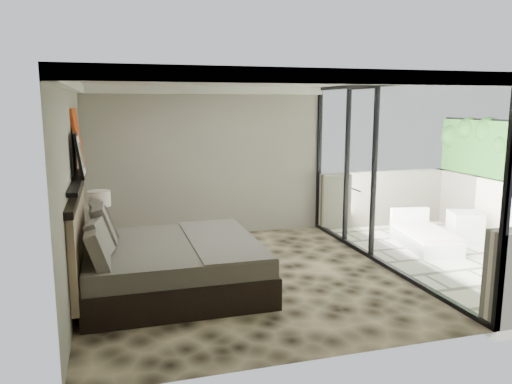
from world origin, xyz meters
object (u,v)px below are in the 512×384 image
object	(u,v)px
lounger	(424,237)
nightstand	(100,248)
bed	(165,262)
table_lamp	(100,206)
ottoman	(465,226)

from	to	relation	value
lounger	nightstand	bearing A→B (deg)	-176.59
bed	lounger	size ratio (longest dim) A/B	1.55
nightstand	lounger	size ratio (longest dim) A/B	0.33
table_lamp	lounger	distance (m)	5.52
nightstand	table_lamp	distance (m)	0.67
ottoman	table_lamp	bearing A→B (deg)	175.59
ottoman	lounger	world-z (taller)	lounger
ottoman	lounger	bearing A→B (deg)	-170.68
bed	nightstand	distance (m)	1.66
nightstand	ottoman	size ratio (longest dim) A/B	0.96
bed	lounger	bearing A→B (deg)	9.96
bed	table_lamp	bearing A→B (deg)	119.62
bed	lounger	distance (m)	4.67
bed	ottoman	bearing A→B (deg)	9.85
bed	table_lamp	xyz separation A→B (m)	(-0.83, 1.46, 0.54)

